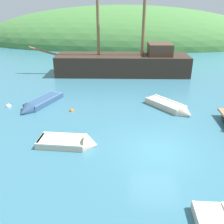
{
  "coord_description": "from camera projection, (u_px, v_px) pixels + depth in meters",
  "views": [
    {
      "loc": [
        -1.6,
        -10.48,
        6.71
      ],
      "look_at": [
        -2.45,
        3.5,
        0.39
      ],
      "focal_mm": 39.62,
      "sensor_mm": 36.0,
      "label": 1
    }
  ],
  "objects": [
    {
      "name": "rowboat_outer_left",
      "position": [
        171.0,
        108.0,
        16.63
      ],
      "size": [
        3.14,
        3.39,
        1.02
      ],
      "rotation": [
        0.0,
        0.0,
        5.43
      ],
      "color": "beige",
      "rests_on": "ground"
    },
    {
      "name": "rowboat_portside",
      "position": [
        39.0,
        104.0,
        17.19
      ],
      "size": [
        2.39,
        4.02,
        1.01
      ],
      "rotation": [
        0.0,
        0.0,
        4.34
      ],
      "color": "#335175",
      "rests_on": "ground"
    },
    {
      "name": "ground_plane",
      "position": [
        157.0,
        150.0,
        12.2
      ],
      "size": [
        120.0,
        120.0,
        0.0
      ],
      "primitive_type": "plane",
      "color": "teal"
    },
    {
      "name": "rowboat_far",
      "position": [
        73.0,
        144.0,
        12.53
      ],
      "size": [
        3.09,
        1.33,
        1.17
      ],
      "rotation": [
        0.0,
        0.0,
        6.24
      ],
      "color": "beige",
      "rests_on": "ground"
    },
    {
      "name": "buoy_white",
      "position": [
        9.0,
        106.0,
        17.18
      ],
      "size": [
        0.38,
        0.38,
        0.38
      ],
      "primitive_type": "sphere",
      "color": "white",
      "rests_on": "ground"
    },
    {
      "name": "sailing_ship",
      "position": [
        124.0,
        67.0,
        24.49
      ],
      "size": [
        15.56,
        3.87,
        12.69
      ],
      "rotation": [
        0.0,
        0.0,
        3.18
      ],
      "color": "#38281E",
      "rests_on": "ground"
    },
    {
      "name": "shore_hill",
      "position": [
        122.0,
        42.0,
        44.49
      ],
      "size": [
        50.6,
        21.79,
        12.26
      ],
      "primitive_type": "ellipsoid",
      "color": "#477F3D",
      "rests_on": "ground"
    },
    {
      "name": "buoy_orange",
      "position": [
        72.0,
        111.0,
        16.47
      ],
      "size": [
        0.3,
        0.3,
        0.3
      ],
      "primitive_type": "sphere",
      "color": "orange",
      "rests_on": "ground"
    }
  ]
}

